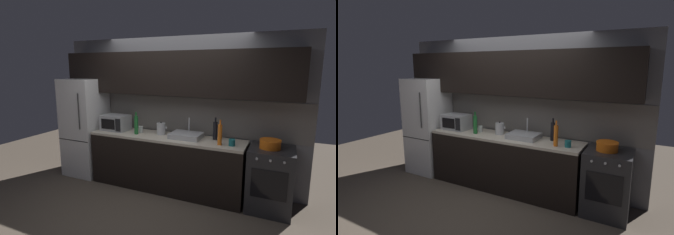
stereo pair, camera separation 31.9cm
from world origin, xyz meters
TOP-DOWN VIEW (x-y plane):
  - ground_plane at (0.00, 0.00)m, footprint 10.00×10.00m
  - back_wall at (0.00, 1.20)m, footprint 4.31×0.44m
  - counter_run at (0.00, 0.90)m, footprint 2.57×0.60m
  - refrigerator at (-1.66, 0.90)m, footprint 0.68×0.69m
  - oven_range at (1.62, 0.90)m, footprint 0.60×0.62m
  - microwave at (-0.98, 0.92)m, footprint 0.46×0.35m
  - sink_basin at (0.35, 0.93)m, footprint 0.48×0.38m
  - kettle at (-0.11, 0.97)m, footprint 0.18×0.15m
  - wine_bottle_orange at (0.92, 0.78)m, footprint 0.06×0.06m
  - wine_bottle_green at (-0.50, 0.82)m, footprint 0.07×0.07m
  - wine_bottle_dark at (0.79, 1.02)m, footprint 0.07×0.07m
  - mug_clear at (-0.49, 0.94)m, footprint 0.07×0.07m
  - mug_teal at (1.09, 0.80)m, footprint 0.09×0.09m
  - cooking_pot at (1.59, 0.90)m, footprint 0.28×0.28m

SIDE VIEW (x-z plane):
  - ground_plane at x=0.00m, z-range 0.00..0.00m
  - counter_run at x=0.00m, z-range 0.00..0.90m
  - oven_range at x=1.62m, z-range 0.00..0.90m
  - refrigerator at x=-1.66m, z-range 0.00..1.79m
  - sink_basin at x=0.35m, z-range 0.79..1.09m
  - mug_teal at x=1.09m, z-range 0.90..1.00m
  - mug_clear at x=-0.49m, z-range 0.90..1.01m
  - cooking_pot at x=1.59m, z-range 0.90..1.02m
  - kettle at x=-0.11m, z-range 0.89..1.11m
  - microwave at x=-0.98m, z-range 0.90..1.17m
  - wine_bottle_dark at x=0.79m, z-range 0.87..1.22m
  - wine_bottle_orange at x=0.92m, z-range 0.87..1.24m
  - wine_bottle_green at x=-0.50m, z-range 0.87..1.24m
  - back_wall at x=0.00m, z-range 0.30..2.80m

